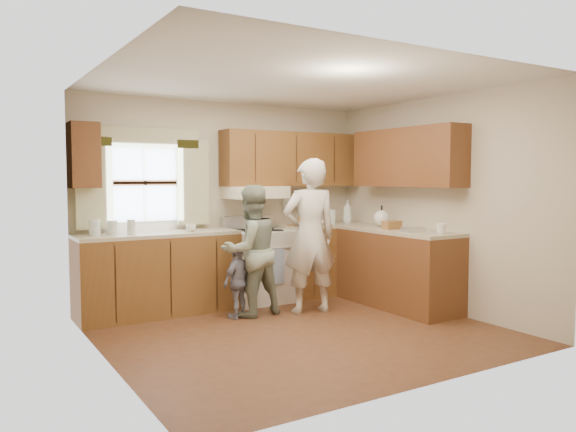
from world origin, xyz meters
TOP-DOWN VIEW (x-y plane):
  - room at (0.00, 0.00)m, footprint 3.80×3.80m
  - kitchen_fixtures at (0.61, 1.08)m, footprint 3.80×2.25m
  - stove at (0.30, 1.44)m, footprint 0.76×0.67m
  - woman_left at (0.53, 0.63)m, footprint 0.72×0.54m
  - woman_right at (-0.12, 0.85)m, footprint 0.77×0.62m
  - child at (-0.29, 0.83)m, footprint 0.52×0.38m

SIDE VIEW (x-z plane):
  - child at x=-0.29m, z-range 0.00..0.82m
  - stove at x=0.30m, z-range -0.07..1.00m
  - woman_right at x=-0.12m, z-range 0.00..1.48m
  - kitchen_fixtures at x=0.61m, z-range -0.24..1.91m
  - woman_left at x=0.53m, z-range 0.00..1.78m
  - room at x=0.00m, z-range -0.65..3.15m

